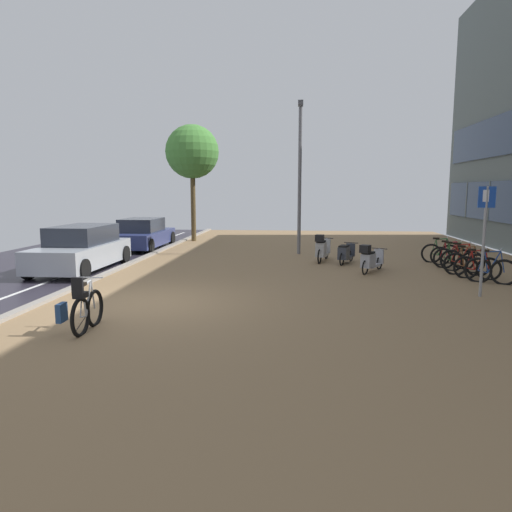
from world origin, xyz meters
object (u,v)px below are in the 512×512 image
object	(u,v)px
bicycle_foreground	(85,310)
parking_sign	(485,230)
bicycle_rack_03	(462,261)
scooter_far	(345,253)
bicycle_rack_00	(491,271)
scooter_near	(322,249)
bicycle_rack_05	(450,256)
scooter_mid	(370,259)
bicycle_rack_02	(467,264)
bicycle_rack_01	(477,268)
parked_car_near	(81,249)
street_tree	(192,152)
lamp_post	(300,171)
bicycle_rack_04	(454,258)
bicycle_rack_06	(440,253)
parked_car_far	(143,235)

from	to	relation	value
bicycle_foreground	parking_sign	bearing A→B (deg)	23.01
bicycle_rack_03	scooter_far	world-z (taller)	bicycle_rack_03
bicycle_rack_00	scooter_near	size ratio (longest dim) A/B	0.72
bicycle_rack_05	scooter_mid	size ratio (longest dim) A/B	0.80
bicycle_rack_02	scooter_near	distance (m)	4.86
bicycle_rack_01	bicycle_rack_02	world-z (taller)	bicycle_rack_02
bicycle_foreground	parked_car_near	bearing A→B (deg)	116.07
scooter_mid	street_tree	world-z (taller)	street_tree
parking_sign	lamp_post	bearing A→B (deg)	120.90
bicycle_rack_04	scooter_far	xyz separation A→B (m)	(-3.47, 0.73, 0.03)
scooter_mid	bicycle_rack_00	bearing A→B (deg)	-24.57
bicycle_rack_02	bicycle_rack_06	xyz separation A→B (m)	(-0.06, 2.44, -0.00)
scooter_near	parked_car_near	xyz separation A→B (m)	(-7.88, -2.47, 0.21)
bicycle_rack_04	bicycle_rack_00	bearing A→B (deg)	-84.89
bicycle_rack_01	bicycle_rack_04	size ratio (longest dim) A/B	1.00
bicycle_foreground	bicycle_rack_01	distance (m)	10.87
bicycle_rack_01	street_tree	xyz separation A→B (m)	(-10.59, 9.51, 4.15)
bicycle_rack_00	bicycle_rack_04	world-z (taller)	bicycle_rack_00
bicycle_rack_05	bicycle_rack_06	size ratio (longest dim) A/B	0.93
parked_car_near	street_tree	size ratio (longest dim) A/B	0.73
bicycle_rack_03	lamp_post	xyz separation A→B (m)	(-5.17, 3.81, 3.00)
scooter_near	parked_car_far	world-z (taller)	parked_car_far
parked_car_far	lamp_post	world-z (taller)	lamp_post
bicycle_foreground	bicycle_rack_02	xyz separation A→B (m)	(9.04, 6.50, -0.05)
scooter_mid	bicycle_rack_03	bearing A→B (deg)	8.00
bicycle_rack_04	street_tree	xyz separation A→B (m)	(-10.51, 7.68, 4.15)
bicycle_rack_02	scooter_far	bearing A→B (deg)	150.64
bicycle_foreground	bicycle_rack_05	bearing A→B (deg)	42.43
bicycle_rack_02	parked_car_near	world-z (taller)	parked_car_near
bicycle_rack_05	bicycle_rack_06	xyz separation A→B (m)	(-0.13, 0.61, 0.01)
scooter_near	parking_sign	size ratio (longest dim) A/B	0.66
bicycle_rack_03	parking_sign	bearing A→B (deg)	-101.97
parked_car_near	bicycle_rack_06	bearing A→B (deg)	12.10
bicycle_rack_00	bicycle_rack_03	bearing A→B (deg)	95.12
bicycle_rack_04	parked_car_far	world-z (taller)	parked_car_far
street_tree	bicycle_rack_06	bearing A→B (deg)	-31.75
scooter_far	bicycle_rack_02	bearing A→B (deg)	-29.36
bicycle_rack_03	bicycle_rack_05	world-z (taller)	bicycle_rack_03
bicycle_foreground	street_tree	size ratio (longest dim) A/B	0.23
parked_car_far	street_tree	distance (m)	5.34
bicycle_foreground	bicycle_rack_02	world-z (taller)	bicycle_foreground
bicycle_rack_04	lamp_post	xyz separation A→B (m)	(-5.11, 3.20, 3.01)
bicycle_rack_04	parked_car_near	distance (m)	12.24
scooter_mid	bicycle_rack_01	bearing A→B (deg)	-15.26
bicycle_rack_04	bicycle_foreground	bearing A→B (deg)	-139.52
bicycle_rack_06	parked_car_near	distance (m)	12.37
scooter_far	bicycle_rack_01	bearing A→B (deg)	-35.77
scooter_near	bicycle_rack_01	bearing A→B (deg)	-33.87
bicycle_rack_05	lamp_post	world-z (taller)	lamp_post
lamp_post	bicycle_rack_02	bearing A→B (deg)	-40.87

